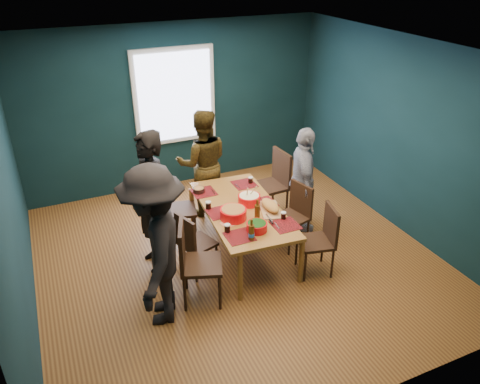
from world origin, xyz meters
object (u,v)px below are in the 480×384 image
object	(u,v)px
person_right	(303,181)
bowl_dumpling	(249,199)
cutting_board	(270,207)
person_back	(203,163)
chair_left_mid	(192,240)
chair_right_near	(323,235)
dining_table	(242,212)
person_far_left	(151,203)
bowl_salad	(233,213)
chair_left_near	(193,258)
chair_right_mid	(296,210)
person_near_left	(156,247)
bowl_herbs	(257,226)
chair_right_far	(275,179)
chair_left_far	(173,204)

from	to	relation	value
person_right	bowl_dumpling	bearing A→B (deg)	120.61
cutting_board	person_back	bearing A→B (deg)	121.59
chair_left_mid	chair_right_near	distance (m)	1.62
dining_table	cutting_board	size ratio (longest dim) A/B	3.20
person_far_left	bowl_salad	size ratio (longest dim) A/B	5.56
chair_left_mid	person_right	xyz separation A→B (m)	(1.79, 0.39, 0.28)
chair_left_near	chair_right_mid	bearing A→B (deg)	38.41
chair_left_mid	person_near_left	bearing A→B (deg)	-153.64
bowl_dumpling	person_back	bearing A→B (deg)	99.91
person_back	cutting_board	bearing A→B (deg)	118.90
person_near_left	bowl_dumpling	xyz separation A→B (m)	(1.45, 0.80, -0.15)
person_far_left	bowl_dumpling	bearing A→B (deg)	78.77
bowl_dumpling	bowl_herbs	xyz separation A→B (m)	(-0.20, -0.64, -0.01)
dining_table	chair_right_far	distance (m)	1.16
person_back	bowl_herbs	world-z (taller)	person_back
dining_table	chair_left_mid	bearing A→B (deg)	-163.90
chair_left_mid	cutting_board	world-z (taller)	chair_left_mid
chair_right_mid	cutting_board	world-z (taller)	chair_right_mid
chair_right_near	bowl_salad	size ratio (longest dim) A/B	2.75
chair_left_far	bowl_salad	xyz separation A→B (m)	(0.52, -0.89, 0.22)
chair_left_far	person_back	xyz separation A→B (m)	(0.65, 0.57, 0.27)
dining_table	chair_left_far	distance (m)	1.01
dining_table	bowl_salad	xyz separation A→B (m)	(-0.21, -0.20, 0.14)
cutting_board	bowl_herbs	bearing A→B (deg)	-118.24
dining_table	person_near_left	bearing A→B (deg)	-146.59
person_right	cutting_board	bearing A→B (deg)	141.22
chair_right_near	person_far_left	distance (m)	2.15
chair_left_far	bowl_salad	world-z (taller)	chair_left_far
person_near_left	bowl_herbs	xyz separation A→B (m)	(1.26, 0.17, -0.16)
chair_left_near	chair_right_far	distance (m)	2.25
person_right	cutting_board	distance (m)	0.87
bowl_salad	chair_right_mid	bearing A→B (deg)	7.47
chair_right_mid	bowl_herbs	world-z (taller)	chair_right_mid
chair_left_mid	cutting_board	xyz separation A→B (m)	(1.04, -0.06, 0.26)
person_back	person_right	bearing A→B (deg)	152.30
dining_table	person_right	bearing A→B (deg)	17.32
person_far_left	cutting_board	bearing A→B (deg)	68.69
chair_left_mid	person_back	xyz separation A→B (m)	(0.67, 1.42, 0.33)
chair_right_mid	bowl_salad	world-z (taller)	chair_right_mid
person_far_left	bowl_salad	world-z (taller)	person_far_left
chair_right_near	person_right	xyz separation A→B (m)	(0.29, 1.00, 0.25)
chair_left_near	chair_right_mid	world-z (taller)	chair_left_near
person_back	cutting_board	distance (m)	1.52
person_far_left	cutting_board	distance (m)	1.49
dining_table	cutting_board	bearing A→B (deg)	-30.71
dining_table	person_near_left	world-z (taller)	person_near_left
chair_right_far	chair_left_near	bearing A→B (deg)	-146.37
chair_left_near	bowl_salad	xyz separation A→B (m)	(0.69, 0.43, 0.18)
chair_left_far	cutting_board	size ratio (longest dim) A/B	1.61
chair_right_far	person_back	world-z (taller)	person_back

